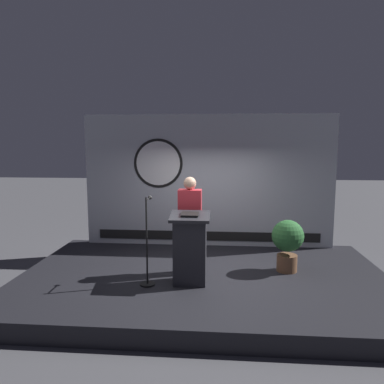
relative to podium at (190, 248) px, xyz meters
The scene contains 7 objects.
ground_plane 1.01m from the podium, 65.80° to the left, with size 40.00×40.00×0.00m, color #4C4C51.
stage_platform 0.88m from the podium, 65.80° to the left, with size 6.40×4.00×0.30m, color black.
banner_display 2.46m from the podium, 85.62° to the left, with size 5.48×0.12×2.90m.
podium is the anchor object (origin of this frame).
speaker_person 0.56m from the podium, 95.16° to the left, with size 0.40×0.26×1.71m.
microphone_stand 0.69m from the podium, behind, with size 0.24×0.47×1.44m.
potted_plant 1.82m from the podium, 22.46° to the left, with size 0.56×0.56×0.93m.
Camera 1 is at (0.30, -6.19, 2.59)m, focal length 34.25 mm.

